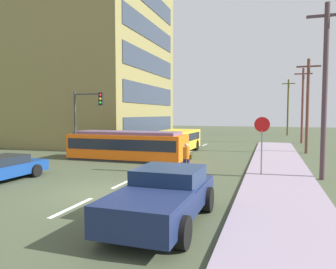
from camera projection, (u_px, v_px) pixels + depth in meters
name	position (u px, v px, depth m)	size (l,w,h in m)	color
ground_plane	(175.00, 159.00, 22.02)	(120.00, 120.00, 0.00)	#454D35
sidewalk_curb_right	(279.00, 174.00, 16.11)	(3.20, 36.00, 0.14)	gray
lane_stripe_0	(72.00, 207.00, 10.63)	(0.16, 2.40, 0.01)	silver
lane_stripe_1	(124.00, 183.00, 14.43)	(0.16, 2.40, 0.01)	silver
lane_stripe_2	(155.00, 168.00, 18.22)	(0.16, 2.40, 0.01)	silver
lane_stripe_3	(191.00, 151.00, 26.42)	(0.16, 2.40, 0.01)	silver
lane_stripe_4	(205.00, 145.00, 32.11)	(0.16, 2.40, 0.01)	silver
corner_building	(80.00, 41.00, 34.37)	(16.78, 15.34, 22.40)	olive
streetcar_tram	(127.00, 145.00, 21.59)	(8.10, 2.55, 1.97)	orange
city_bus	(177.00, 140.00, 25.76)	(2.63, 5.76, 1.81)	gold
pedestrian_crossing	(187.00, 157.00, 16.23)	(0.46, 0.36, 1.67)	#322359
pickup_truck_parked	(164.00, 196.00, 9.09)	(2.30, 5.01, 1.55)	#19254B
parked_sedan_mid	(124.00, 145.00, 26.05)	(2.14, 4.58, 1.19)	#365C2A
stop_sign	(262.00, 133.00, 15.70)	(0.76, 0.07, 2.88)	gray
traffic_light_mast	(86.00, 112.00, 21.15)	(2.25, 0.33, 4.71)	#333333
utility_pole_near	(325.00, 89.00, 14.88)	(1.80, 0.24, 8.37)	#4A373C
utility_pole_mid	(308.00, 104.00, 24.97)	(1.80, 0.24, 7.52)	brown
utility_pole_far	(303.00, 104.00, 33.63)	(1.80, 0.24, 8.03)	brown
utility_pole_distant	(288.00, 106.00, 45.77)	(1.80, 0.24, 8.16)	brown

